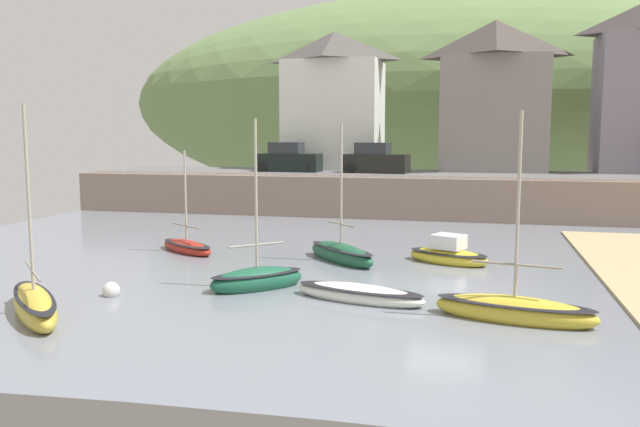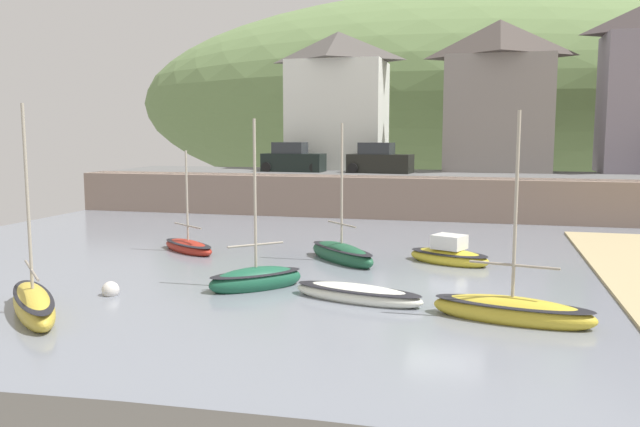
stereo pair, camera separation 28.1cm
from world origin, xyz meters
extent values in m
cube|color=gray|center=(0.00, 0.00, -0.03)|extent=(48.00, 40.00, 0.06)
cube|color=gray|center=(0.00, 17.00, 1.20)|extent=(48.00, 2.40, 2.40)
cube|color=#606060|center=(0.00, 20.70, 2.35)|extent=(48.00, 9.00, 0.10)
ellipsoid|color=#69874F|center=(0.25, 55.20, 8.38)|extent=(80.00, 44.00, 23.95)
cube|color=white|center=(-9.32, 25.20, 6.21)|extent=(6.66, 5.15, 7.62)
pyramid|color=#504B47|center=(-9.32, 25.20, 11.06)|extent=(6.96, 5.45, 2.09)
cube|color=gray|center=(1.78, 25.20, 6.20)|extent=(6.92, 5.76, 7.60)
pyramid|color=#463E3A|center=(1.78, 25.20, 11.24)|extent=(7.22, 6.06, 2.48)
ellipsoid|color=white|center=(-2.49, -2.27, 0.17)|extent=(4.28, 2.13, 0.63)
ellipsoid|color=black|center=(-2.49, -2.27, 0.35)|extent=(4.19, 2.09, 0.12)
ellipsoid|color=#1E5537|center=(-4.23, 3.41, 0.25)|extent=(3.61, 3.64, 0.92)
ellipsoid|color=black|center=(-4.23, 3.41, 0.51)|extent=(3.54, 3.57, 0.12)
cylinder|color=#B2A893|center=(-4.23, 3.41, 3.02)|extent=(0.09, 0.09, 4.62)
cylinder|color=gray|center=(-4.23, 3.41, 1.46)|extent=(1.42, 1.44, 0.07)
ellipsoid|color=#1B593E|center=(-5.94, -1.58, 0.25)|extent=(3.07, 3.01, 0.90)
ellipsoid|color=black|center=(-5.94, -1.58, 0.49)|extent=(3.01, 2.95, 0.12)
cylinder|color=#B2A893|center=(-5.94, -1.58, 3.05)|extent=(0.09, 0.09, 4.72)
cylinder|color=gray|center=(-5.94, -1.58, 1.42)|extent=(1.44, 1.38, 0.07)
ellipsoid|color=gold|center=(1.89, -3.32, 0.23)|extent=(4.41, 2.06, 0.84)
ellipsoid|color=black|center=(1.89, -3.32, 0.46)|extent=(4.32, 2.02, 0.12)
cylinder|color=#B2A893|center=(1.89, -3.32, 3.10)|extent=(0.09, 0.09, 4.90)
cylinder|color=gray|center=(1.89, -3.32, 1.51)|extent=(2.29, 0.54, 0.07)
ellipsoid|color=gold|center=(-0.16, 4.12, 0.20)|extent=(3.52, 2.59, 0.72)
ellipsoid|color=black|center=(-0.16, 4.12, 0.39)|extent=(3.45, 2.54, 0.12)
cube|color=silver|center=(-0.16, 4.12, 0.82)|extent=(1.43, 1.35, 0.54)
ellipsoid|color=#A3261A|center=(-10.94, 3.84, 0.17)|extent=(3.40, 2.81, 0.63)
ellipsoid|color=black|center=(-10.94, 3.84, 0.35)|extent=(3.33, 2.75, 0.12)
cylinder|color=#B2A893|center=(-10.94, 3.84, 2.37)|extent=(0.09, 0.09, 3.76)
cylinder|color=gray|center=(-10.94, 3.84, 1.10)|extent=(1.85, 1.32, 0.07)
ellipsoid|color=gold|center=(-10.82, -5.97, 0.26)|extent=(3.87, 3.92, 0.95)
ellipsoid|color=black|center=(-10.82, -5.97, 0.52)|extent=(3.79, 3.85, 0.12)
cylinder|color=#B2A893|center=(-10.82, -5.97, 3.24)|extent=(0.09, 0.09, 5.02)
cylinder|color=gray|center=(-10.82, -5.97, 1.25)|extent=(2.08, 2.12, 0.07)
cube|color=black|center=(-11.33, 20.70, 3.00)|extent=(4.16, 1.86, 1.20)
cube|color=#282D33|center=(-11.58, 20.70, 3.95)|extent=(2.16, 1.58, 0.80)
cylinder|color=black|center=(-9.68, 21.50, 2.72)|extent=(0.64, 0.22, 0.64)
cylinder|color=black|center=(-9.68, 19.90, 2.72)|extent=(0.64, 0.22, 0.64)
cylinder|color=black|center=(-12.98, 21.50, 2.72)|extent=(0.64, 0.22, 0.64)
cylinder|color=black|center=(-12.98, 19.90, 2.72)|extent=(0.64, 0.22, 0.64)
cube|color=black|center=(-5.50, 20.70, 3.00)|extent=(4.27, 2.18, 1.20)
cube|color=#282D33|center=(-5.75, 20.70, 3.95)|extent=(2.26, 1.74, 0.80)
cylinder|color=black|center=(-3.85, 21.50, 2.72)|extent=(0.64, 0.22, 0.64)
cylinder|color=black|center=(-3.85, 19.90, 2.72)|extent=(0.64, 0.22, 0.64)
cylinder|color=black|center=(-7.15, 21.50, 2.72)|extent=(0.64, 0.22, 0.64)
cylinder|color=black|center=(-7.15, 19.90, 2.72)|extent=(0.64, 0.22, 0.64)
sphere|color=silver|center=(-9.99, -3.52, 0.16)|extent=(0.54, 0.54, 0.54)
camera|label=1|loc=(0.81, -20.85, 4.97)|focal=36.33mm
camera|label=2|loc=(1.08, -20.78, 4.97)|focal=36.33mm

